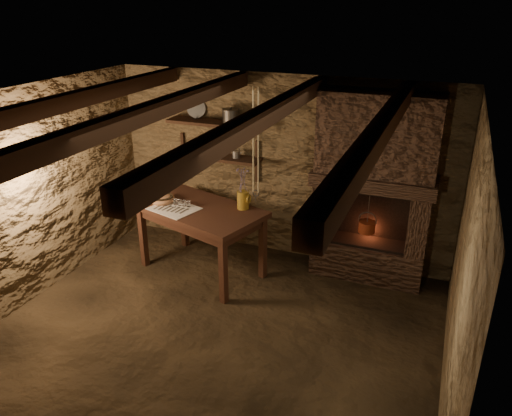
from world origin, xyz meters
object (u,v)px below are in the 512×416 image
at_px(work_table, 201,237).
at_px(iron_stockpot, 231,117).
at_px(wooden_bowl, 162,199).
at_px(stoneware_jug, 243,192).
at_px(red_pot, 367,226).

xyz_separation_m(work_table, iron_stockpot, (0.10, 0.73, 1.38)).
xyz_separation_m(wooden_bowl, iron_stockpot, (0.63, 0.75, 0.93)).
xyz_separation_m(stoneware_jug, iron_stockpot, (-0.40, 0.55, 0.75)).
relative_size(work_table, red_pot, 3.19).
bearing_deg(wooden_bowl, red_pot, 14.31).
distance_m(iron_stockpot, red_pot, 2.16).
bearing_deg(iron_stockpot, wooden_bowl, -130.04).
bearing_deg(iron_stockpot, stoneware_jug, -54.40).
bearing_deg(iron_stockpot, red_pot, -3.75).
height_order(iron_stockpot, red_pot, iron_stockpot).
bearing_deg(stoneware_jug, red_pot, 20.02).
height_order(stoneware_jug, iron_stockpot, iron_stockpot).
bearing_deg(stoneware_jug, iron_stockpot, 128.73).
bearing_deg(stoneware_jug, work_table, -157.35).
height_order(work_table, red_pot, red_pot).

